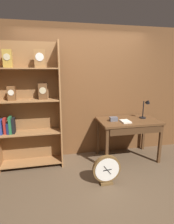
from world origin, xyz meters
TOP-DOWN VIEW (x-y plane):
  - ground_plane at (0.00, 0.00)m, footprint 10.00×10.00m
  - back_wood_panel at (0.00, 1.33)m, footprint 4.80×0.05m
  - bookshelf at (-1.06, 1.00)m, footprint 1.12×0.32m
  - workbench at (0.81, 0.89)m, footprint 1.16×0.72m
  - desk_lamp at (1.18, 0.95)m, footprint 0.18×0.18m
  - toolbox_small at (0.50, 0.90)m, footprint 0.15×0.09m
  - open_repair_manual at (0.70, 0.79)m, footprint 0.16×0.22m
  - round_clock_large at (0.14, 0.17)m, footprint 0.45×0.11m

SIDE VIEW (x-z plane):
  - ground_plane at x=0.00m, z-range 0.00..0.00m
  - round_clock_large at x=0.14m, z-range 0.00..0.49m
  - workbench at x=0.81m, z-range 0.31..1.12m
  - open_repair_manual at x=0.70m, z-range 0.81..0.83m
  - toolbox_small at x=0.50m, z-range 0.81..0.89m
  - desk_lamp at x=1.18m, z-range 0.83..1.24m
  - bookshelf at x=-1.06m, z-range 0.01..2.24m
  - back_wood_panel at x=0.00m, z-range 0.00..2.60m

